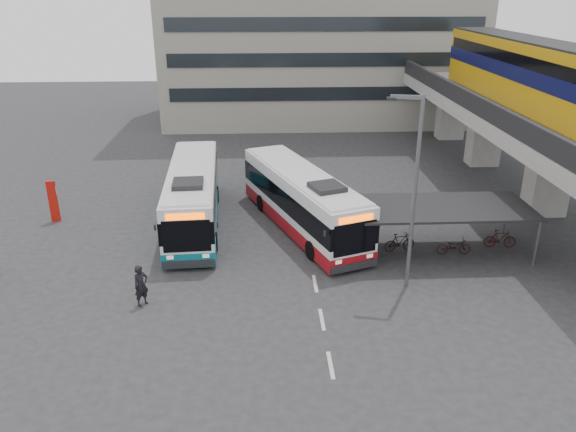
{
  "coord_description": "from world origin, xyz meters",
  "views": [
    {
      "loc": [
        0.13,
        -22.61,
        12.73
      ],
      "look_at": [
        1.42,
        3.39,
        2.0
      ],
      "focal_mm": 35.0,
      "sensor_mm": 36.0,
      "label": 1
    }
  ],
  "objects_px": {
    "bus_teal": "(193,196)",
    "lamp_post": "(413,183)",
    "pedestrian": "(141,286)",
    "bus_main": "(302,201)"
  },
  "relations": [
    {
      "from": "bus_teal",
      "to": "lamp_post",
      "type": "height_order",
      "value": "lamp_post"
    },
    {
      "from": "bus_teal",
      "to": "lamp_post",
      "type": "relative_size",
      "value": 1.4
    },
    {
      "from": "pedestrian",
      "to": "bus_teal",
      "type": "bearing_deg",
      "value": 36.29
    },
    {
      "from": "bus_main",
      "to": "bus_teal",
      "type": "relative_size",
      "value": 1.0
    },
    {
      "from": "bus_main",
      "to": "lamp_post",
      "type": "distance_m",
      "value": 8.67
    },
    {
      "from": "bus_main",
      "to": "bus_teal",
      "type": "height_order",
      "value": "bus_teal"
    },
    {
      "from": "bus_main",
      "to": "lamp_post",
      "type": "relative_size",
      "value": 1.39
    },
    {
      "from": "bus_main",
      "to": "pedestrian",
      "type": "xyz_separation_m",
      "value": [
        -7.44,
        -7.92,
        -0.71
      ]
    },
    {
      "from": "bus_teal",
      "to": "lamp_post",
      "type": "bearing_deg",
      "value": -40.56
    },
    {
      "from": "pedestrian",
      "to": "lamp_post",
      "type": "relative_size",
      "value": 0.21
    }
  ]
}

